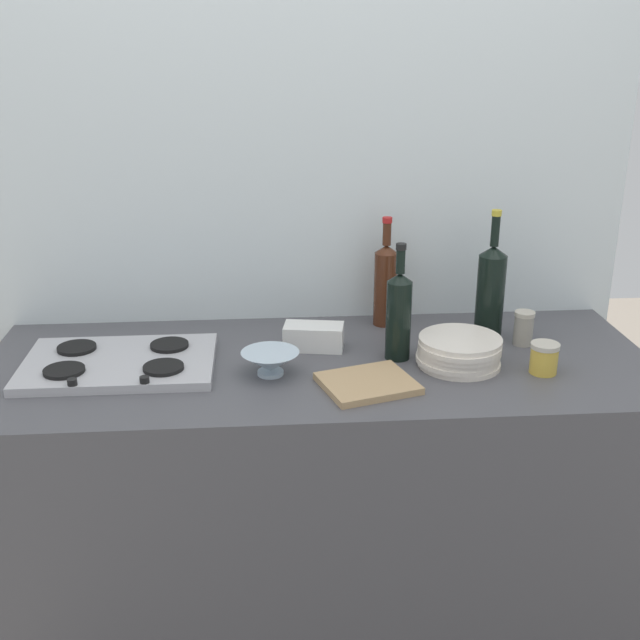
# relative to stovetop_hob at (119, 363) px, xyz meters

# --- Properties ---
(ground_plane) EXTENTS (6.00, 6.00, 0.00)m
(ground_plane) POSITION_rel_stovetop_hob_xyz_m (0.53, -0.00, -0.91)
(ground_plane) COLOR gray
(ground_plane) RESTS_ON ground
(counter_block) EXTENTS (1.80, 0.70, 0.90)m
(counter_block) POSITION_rel_stovetop_hob_xyz_m (0.53, -0.00, -0.46)
(counter_block) COLOR #4C4C51
(counter_block) RESTS_ON ground
(backsplash_panel) EXTENTS (1.90, 0.06, 2.34)m
(backsplash_panel) POSITION_rel_stovetop_hob_xyz_m (0.53, 0.38, 0.26)
(backsplash_panel) COLOR silver
(backsplash_panel) RESTS_ON ground
(stovetop_hob) EXTENTS (0.50, 0.34, 0.04)m
(stovetop_hob) POSITION_rel_stovetop_hob_xyz_m (0.00, 0.00, 0.00)
(stovetop_hob) COLOR #B2B2B7
(stovetop_hob) RESTS_ON counter_block
(plate_stack) EXTENTS (0.23, 0.23, 0.08)m
(plate_stack) POSITION_rel_stovetop_hob_xyz_m (0.90, -0.06, 0.03)
(plate_stack) COLOR silver
(plate_stack) RESTS_ON counter_block
(wine_bottle_leftmost) EXTENTS (0.07, 0.07, 0.32)m
(wine_bottle_leftmost) POSITION_rel_stovetop_hob_xyz_m (0.74, 0.01, 0.11)
(wine_bottle_leftmost) COLOR black
(wine_bottle_leftmost) RESTS_ON counter_block
(wine_bottle_mid_left) EXTENTS (0.08, 0.08, 0.37)m
(wine_bottle_mid_left) POSITION_rel_stovetop_hob_xyz_m (1.03, 0.14, 0.13)
(wine_bottle_mid_left) COLOR black
(wine_bottle_mid_left) RESTS_ON counter_block
(wine_bottle_mid_right) EXTENTS (0.07, 0.07, 0.33)m
(wine_bottle_mid_right) POSITION_rel_stovetop_hob_xyz_m (0.75, 0.27, 0.12)
(wine_bottle_mid_right) COLOR #472314
(wine_bottle_mid_right) RESTS_ON counter_block
(mixing_bowl) EXTENTS (0.15, 0.15, 0.06)m
(mixing_bowl) POSITION_rel_stovetop_hob_xyz_m (0.40, -0.08, 0.02)
(mixing_bowl) COLOR silver
(mixing_bowl) RESTS_ON counter_block
(butter_dish) EXTENTS (0.18, 0.11, 0.07)m
(butter_dish) POSITION_rel_stovetop_hob_xyz_m (0.52, 0.09, 0.02)
(butter_dish) COLOR white
(butter_dish) RESTS_ON counter_block
(condiment_jar_front) EXTENTS (0.07, 0.07, 0.08)m
(condiment_jar_front) POSITION_rel_stovetop_hob_xyz_m (1.10, -0.12, 0.03)
(condiment_jar_front) COLOR gold
(condiment_jar_front) RESTS_ON counter_block
(condiment_jar_rear) EXTENTS (0.06, 0.06, 0.10)m
(condiment_jar_rear) POSITION_rel_stovetop_hob_xyz_m (1.11, 0.08, 0.04)
(condiment_jar_rear) COLOR #9E998C
(condiment_jar_rear) RESTS_ON counter_block
(cutting_board) EXTENTS (0.27, 0.25, 0.02)m
(cutting_board) POSITION_rel_stovetop_hob_xyz_m (0.64, -0.17, -0.00)
(cutting_board) COLOR tan
(cutting_board) RESTS_ON counter_block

